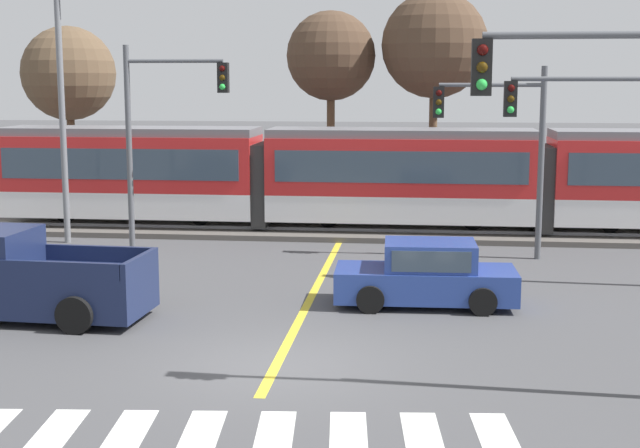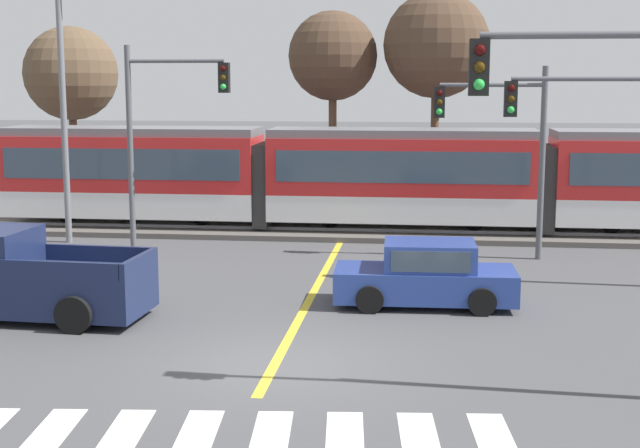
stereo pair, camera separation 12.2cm
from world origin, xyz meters
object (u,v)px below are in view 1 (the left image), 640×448
at_px(light_rail_tram, 401,175).
at_px(pickup_truck, 22,281).
at_px(bare_tree_far_west, 69,74).
at_px(traffic_light_far_left, 161,118).
at_px(bare_tree_west, 331,57).
at_px(bare_tree_east, 435,46).
at_px(traffic_light_far_right, 503,135).
at_px(street_lamp_west, 65,78).
at_px(traffic_light_mid_right, 611,137).
at_px(sedan_crossing, 426,276).
at_px(traffic_light_near_right, 625,146).

bearing_deg(light_rail_tram, pickup_truck, -123.87).
height_order(pickup_truck, bare_tree_far_west, bare_tree_far_west).
relative_size(traffic_light_far_left, bare_tree_west, 0.79).
bearing_deg(bare_tree_east, traffic_light_far_left, -134.75).
bearing_deg(bare_tree_east, bare_tree_west, 174.09).
distance_m(traffic_light_far_right, bare_tree_west, 11.14).
bearing_deg(bare_tree_east, street_lamp_west, -147.03).
relative_size(traffic_light_mid_right, bare_tree_far_west, 0.77).
distance_m(light_rail_tram, bare_tree_east, 6.62).
height_order(traffic_light_far_right, bare_tree_west, bare_tree_west).
relative_size(sedan_crossing, bare_tree_west, 0.53).
xyz_separation_m(traffic_light_near_right, bare_tree_far_west, (-17.63, 20.90, 1.30)).
bearing_deg(bare_tree_east, pickup_truck, -118.77).
xyz_separation_m(traffic_light_far_right, traffic_light_near_right, (0.84, -11.80, 0.53)).
xyz_separation_m(light_rail_tram, pickup_truck, (-8.06, -12.01, -1.20)).
height_order(street_lamp_west, bare_tree_far_west, street_lamp_west).
relative_size(street_lamp_west, bare_tree_far_west, 1.27).
xyz_separation_m(sedan_crossing, bare_tree_east, (0.28, 14.58, 5.85)).
height_order(sedan_crossing, street_lamp_west, street_lamp_west).
height_order(bare_tree_west, bare_tree_east, bare_tree_east).
height_order(traffic_light_far_left, bare_tree_far_west, bare_tree_far_west).
bearing_deg(light_rail_tram, bare_tree_west, 119.67).
height_order(traffic_light_mid_right, street_lamp_west, street_lamp_west).
bearing_deg(sedan_crossing, light_rail_tram, 94.88).
relative_size(light_rail_tram, street_lamp_west, 2.96).
bearing_deg(street_lamp_west, pickup_truck, -74.53).
bearing_deg(pickup_truck, sedan_crossing, 13.59).
height_order(traffic_light_mid_right, bare_tree_far_west, bare_tree_far_west).
bearing_deg(traffic_light_mid_right, pickup_truck, -160.53).
bearing_deg(street_lamp_west, bare_tree_west, 46.29).
height_order(pickup_truck, bare_tree_west, bare_tree_west).
bearing_deg(pickup_truck, bare_tree_far_west, 108.26).
xyz_separation_m(sedan_crossing, traffic_light_far_right, (2.21, 5.93, 2.96)).
distance_m(traffic_light_mid_right, bare_tree_far_west, 22.88).
bearing_deg(bare_tree_east, traffic_light_far_right, -77.44).
relative_size(street_lamp_west, bare_tree_west, 1.19).
xyz_separation_m(bare_tree_far_west, bare_tree_east, (14.86, -0.45, 1.06)).
bearing_deg(street_lamp_west, bare_tree_far_west, 111.33).
bearing_deg(sedan_crossing, pickup_truck, -166.41).
relative_size(traffic_light_far_left, bare_tree_east, 0.73).
xyz_separation_m(light_rail_tram, street_lamp_west, (-10.59, -2.88, 3.25)).
bearing_deg(traffic_light_far_left, bare_tree_far_west, 126.08).
relative_size(sedan_crossing, pickup_truck, 0.77).
bearing_deg(bare_tree_far_west, traffic_light_mid_right, -32.96).
height_order(traffic_light_far_right, bare_tree_far_west, bare_tree_far_west).
distance_m(traffic_light_near_right, bare_tree_far_west, 27.37).
distance_m(traffic_light_far_right, traffic_light_near_right, 11.84).
bearing_deg(bare_tree_far_west, bare_tree_east, -1.74).
bearing_deg(bare_tree_west, sedan_crossing, -75.89).
height_order(traffic_light_near_right, bare_tree_east, bare_tree_east).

